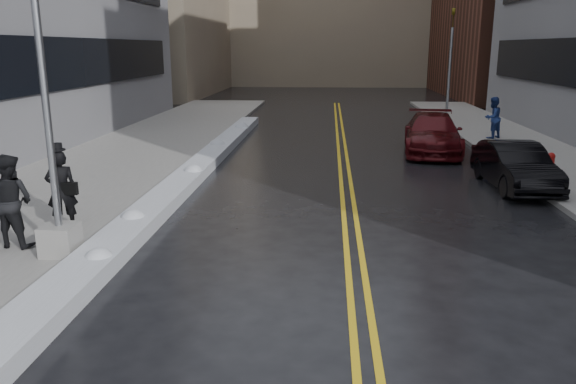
% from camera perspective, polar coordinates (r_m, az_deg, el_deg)
% --- Properties ---
extents(ground, '(160.00, 160.00, 0.00)m').
position_cam_1_polar(ground, '(9.28, -8.47, -12.03)').
color(ground, black).
rests_on(ground, ground).
extents(sidewalk_west, '(5.50, 50.00, 0.15)m').
position_cam_1_polar(sidewalk_west, '(20.06, -18.45, 2.12)').
color(sidewalk_west, gray).
rests_on(sidewalk_west, ground).
extents(lane_line_left, '(0.12, 50.00, 0.01)m').
position_cam_1_polar(lane_line_left, '(18.56, 5.37, 1.62)').
color(lane_line_left, gold).
rests_on(lane_line_left, ground).
extents(lane_line_right, '(0.12, 50.00, 0.01)m').
position_cam_1_polar(lane_line_right, '(18.56, 6.29, 1.61)').
color(lane_line_right, gold).
rests_on(lane_line_right, ground).
extents(snow_ridge, '(0.90, 30.00, 0.34)m').
position_cam_1_polar(snow_ridge, '(17.14, -10.76, 0.92)').
color(snow_ridge, silver).
rests_on(snow_ridge, ground).
extents(lamppost, '(0.65, 0.65, 7.62)m').
position_cam_1_polar(lamppost, '(11.47, -23.11, 5.39)').
color(lamppost, gray).
rests_on(lamppost, sidewalk_west).
extents(fire_hydrant, '(0.26, 0.26, 0.73)m').
position_cam_1_polar(fire_hydrant, '(19.75, 25.10, 2.71)').
color(fire_hydrant, maroon).
rests_on(fire_hydrant, sidewalk_east).
extents(traffic_signal, '(0.16, 0.20, 6.00)m').
position_cam_1_polar(traffic_signal, '(32.76, 16.14, 12.70)').
color(traffic_signal, gray).
rests_on(traffic_signal, sidewalk_east).
extents(pedestrian_fedora, '(0.77, 0.66, 1.79)m').
position_cam_1_polar(pedestrian_fedora, '(13.42, -22.03, 0.17)').
color(pedestrian_fedora, black).
rests_on(pedestrian_fedora, sidewalk_west).
extents(pedestrian_b, '(1.03, 0.86, 1.92)m').
position_cam_1_polar(pedestrian_b, '(12.66, -26.35, -0.80)').
color(pedestrian_b, black).
rests_on(pedestrian_b, sidewalk_west).
extents(pedestrian_east, '(1.13, 1.08, 1.84)m').
position_cam_1_polar(pedestrian_east, '(26.82, 20.07, 7.10)').
color(pedestrian_east, navy).
rests_on(pedestrian_east, sidewalk_east).
extents(car_black, '(1.64, 4.23, 1.37)m').
position_cam_1_polar(car_black, '(18.03, 22.06, 2.46)').
color(car_black, black).
rests_on(car_black, ground).
extents(car_maroon, '(2.76, 5.52, 1.54)m').
position_cam_1_polar(car_maroon, '(23.30, 14.46, 5.78)').
color(car_maroon, '#460B0E').
rests_on(car_maroon, ground).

